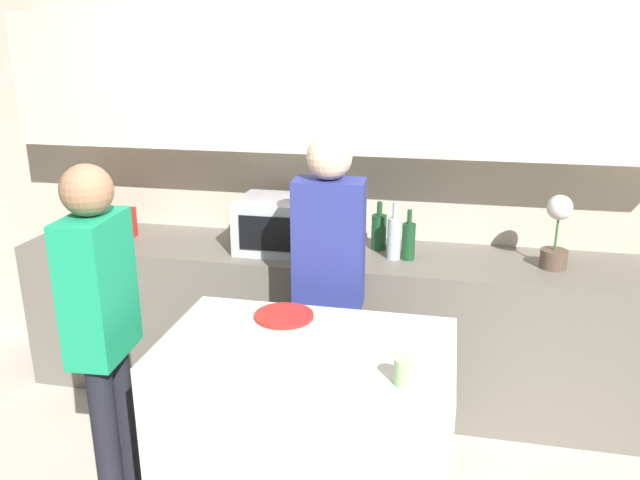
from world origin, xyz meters
The scene contains 13 objects.
back_wall centered at (0.00, 1.66, 1.54)m, with size 6.40×0.40×2.70m.
back_counter centered at (0.00, 1.39, 0.45)m, with size 3.60×0.62×0.90m.
kitchen_island centered at (0.13, 0.29, 0.45)m, with size 1.18×0.70×0.89m.
microwave centered at (-0.25, 1.37, 1.05)m, with size 0.52×0.39×0.30m.
toaster centered at (-1.34, 1.37, 0.99)m, with size 0.26×0.16×0.18m.
potted_plant centered at (1.22, 1.37, 1.09)m, with size 0.14×0.14×0.39m.
bottle_0 centered at (0.28, 1.49, 1.00)m, with size 0.09×0.09×0.28m.
bottle_1 centered at (0.38, 1.35, 1.02)m, with size 0.07×0.07×0.32m.
bottle_2 centered at (0.46, 1.35, 1.00)m, with size 0.07×0.07×0.28m.
plate_on_island centered at (-0.02, 0.49, 0.90)m, with size 0.26×0.26×0.01m.
cup_0 centered at (0.54, 0.04, 0.94)m, with size 0.07×0.07×0.10m.
person_left centered at (0.10, 0.90, 0.97)m, with size 0.35×0.21×1.64m.
person_center centered at (-0.73, 0.23, 0.94)m, with size 0.21×0.35×1.59m.
Camera 1 is at (0.65, -1.91, 2.05)m, focal length 35.00 mm.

